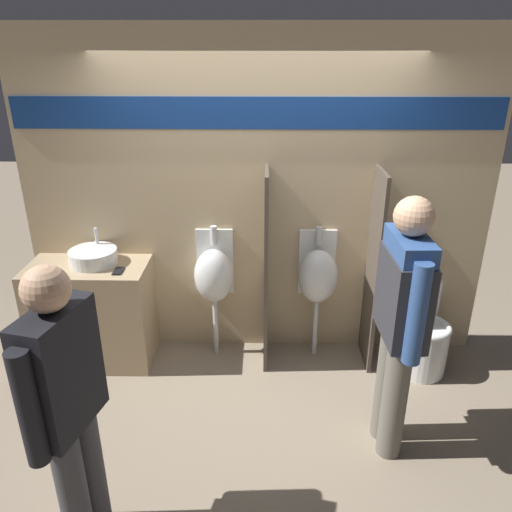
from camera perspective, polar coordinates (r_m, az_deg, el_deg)
ground_plane at (r=4.20m, az=-0.04°, el=-14.20°), size 16.00×16.00×0.00m
display_wall at (r=4.11m, az=0.11°, el=6.38°), size 3.83×0.07×2.70m
sink_counter at (r=4.46m, az=-18.12°, el=-6.30°), size 0.97×0.52×0.89m
sink_basin at (r=4.27m, az=-18.11°, el=-0.07°), size 0.39×0.39×0.26m
cell_phone at (r=4.08m, az=-15.46°, el=-1.66°), size 0.07×0.14×0.01m
divider_near_counter at (r=4.07m, az=1.13°, el=-1.74°), size 0.03×0.43×1.67m
divider_mid at (r=4.16m, az=13.20°, el=-1.79°), size 0.03×0.43×1.67m
urinal_near_counter at (r=4.20m, az=-4.83°, el=-2.20°), size 0.33×0.29×1.16m
urinal_far at (r=4.20m, az=7.08°, el=-2.29°), size 0.33×0.29×1.16m
toilet at (r=4.43m, az=18.40°, el=-8.77°), size 0.41×0.58×0.87m
person_in_vest at (r=3.21m, az=16.26°, el=-6.27°), size 0.24×0.62×1.77m
person_with_lanyard at (r=2.71m, az=-20.73°, el=-15.66°), size 0.28×0.57×1.67m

